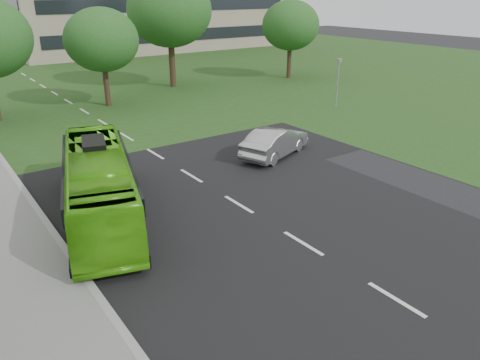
{
  "coord_description": "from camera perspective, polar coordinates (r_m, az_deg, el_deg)",
  "views": [
    {
      "loc": [
        -10.27,
        -8.6,
        8.41
      ],
      "look_at": [
        -0.63,
        5.02,
        1.6
      ],
      "focal_mm": 35.0,
      "sensor_mm": 36.0,
      "label": 1
    }
  ],
  "objects": [
    {
      "name": "ground",
      "position": [
        15.81,
        12.68,
        -10.54
      ],
      "size": [
        160.0,
        160.0,
        0.0
      ],
      "primitive_type": "plane",
      "color": "black",
      "rests_on": "ground"
    },
    {
      "name": "camera_pole",
      "position": [
        36.39,
        11.86,
        12.22
      ],
      "size": [
        0.34,
        0.3,
        3.71
      ],
      "rotation": [
        0.0,
        0.0,
        -0.14
      ],
      "color": "gray",
      "rests_on": "ground"
    },
    {
      "name": "tree_park_e",
      "position": [
        48.89,
        6.18,
        18.23
      ],
      "size": [
        5.67,
        5.67,
        7.56
      ],
      "color": "black",
      "rests_on": "ground"
    },
    {
      "name": "sedan",
      "position": [
        25.37,
        4.29,
        4.65
      ],
      "size": [
        5.06,
        3.27,
        1.57
      ],
      "primitive_type": "imported",
      "rotation": [
        0.0,
        0.0,
        1.94
      ],
      "color": "#ADACB1",
      "rests_on": "ground"
    },
    {
      "name": "tree_park_c",
      "position": [
        37.62,
        -16.52,
        16.05
      ],
      "size": [
        5.49,
        5.49,
        7.3
      ],
      "color": "black",
      "rests_on": "ground"
    },
    {
      "name": "tree_park_d",
      "position": [
        44.26,
        -8.61,
        19.75
      ],
      "size": [
        7.49,
        7.49,
        9.9
      ],
      "color": "black",
      "rests_on": "ground"
    },
    {
      "name": "bus",
      "position": [
        18.95,
        -16.8,
        -0.62
      ],
      "size": [
        4.96,
        10.03,
        2.72
      ],
      "primitive_type": "imported",
      "rotation": [
        0.0,
        0.0,
        -0.29
      ],
      "color": "#51BA15",
      "rests_on": "ground"
    },
    {
      "name": "street_surfaces",
      "position": [
        33.92,
        -17.35,
        6.88
      ],
      "size": [
        120.0,
        120.0,
        0.15
      ],
      "color": "black",
      "rests_on": "ground"
    }
  ]
}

